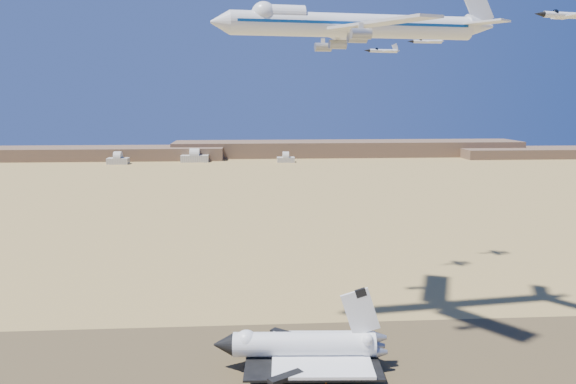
{
  "coord_description": "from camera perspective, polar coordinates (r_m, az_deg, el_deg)",
  "views": [
    {
      "loc": [
        0.22,
        -137.75,
        68.04
      ],
      "look_at": [
        10.28,
        8.0,
        43.92
      ],
      "focal_mm": 35.0,
      "sensor_mm": 36.0,
      "label": 1
    }
  ],
  "objects": [
    {
      "name": "ground",
      "position": [
        153.64,
        -3.79,
        -16.94
      ],
      "size": [
        1200.0,
        1200.0,
        0.0
      ],
      "primitive_type": "plane",
      "color": "#A38548",
      "rests_on": "ground"
    },
    {
      "name": "runway",
      "position": [
        153.62,
        -3.79,
        -16.92
      ],
      "size": [
        600.0,
        50.0,
        0.06
      ],
      "primitive_type": "cube",
      "color": "brown",
      "rests_on": "ground"
    },
    {
      "name": "ridgeline",
      "position": [
        670.96,
        1.64,
        4.2
      ],
      "size": [
        960.0,
        90.0,
        18.0
      ],
      "color": "brown",
      "rests_on": "ground"
    },
    {
      "name": "hangars",
      "position": [
        622.74,
        -9.86,
        3.41
      ],
      "size": [
        200.5,
        29.5,
        30.0
      ],
      "color": "#BCB7A6",
      "rests_on": "ground"
    },
    {
      "name": "shuttle",
      "position": [
        147.93,
        1.49,
        -15.5
      ],
      "size": [
        44.08,
        28.58,
        21.68
      ],
      "rotation": [
        0.0,
        0.0,
        -0.06
      ],
      "color": "white",
      "rests_on": "runway"
    },
    {
      "name": "carrier_747",
      "position": [
        164.88,
        5.88,
        16.5
      ],
      "size": [
        83.58,
        64.07,
        20.75
      ],
      "rotation": [
        0.0,
        0.0,
        0.13
      ],
      "color": "silver"
    },
    {
      "name": "crew_a",
      "position": [
        145.82,
        4.09,
        -18.04
      ],
      "size": [
        0.59,
        0.75,
        1.8
      ],
      "primitive_type": "imported",
      "rotation": [
        0.0,
        0.0,
        1.31
      ],
      "color": "orange",
      "rests_on": "runway"
    },
    {
      "name": "crew_b",
      "position": [
        142.75,
        3.88,
        -18.7
      ],
      "size": [
        0.93,
        0.91,
        1.7
      ],
      "primitive_type": "imported",
      "rotation": [
        0.0,
        0.0,
        2.4
      ],
      "color": "orange",
      "rests_on": "runway"
    },
    {
      "name": "crew_c",
      "position": [
        146.57,
        4.33,
        -17.9
      ],
      "size": [
        1.15,
        0.93,
        1.74
      ],
      "primitive_type": "imported",
      "rotation": [
        0.0,
        0.0,
        2.67
      ],
      "color": "orange",
      "rests_on": "runway"
    },
    {
      "name": "chase_jet_a",
      "position": [
        134.25,
        26.32,
        15.82
      ],
      "size": [
        13.75,
        7.81,
        3.46
      ],
      "rotation": [
        0.0,
        0.0,
        0.21
      ],
      "color": "silver"
    },
    {
      "name": "chase_jet_d",
      "position": [
        214.93,
        9.59,
        13.97
      ],
      "size": [
        13.66,
        7.78,
        3.45
      ],
      "rotation": [
        0.0,
        0.0,
        0.21
      ],
      "color": "silver"
    },
    {
      "name": "chase_jet_e",
      "position": [
        234.84,
        13.91,
        14.63
      ],
      "size": [
        14.6,
        7.82,
        3.63
      ],
      "rotation": [
        0.0,
        0.0,
        0.05
      ],
      "color": "silver"
    }
  ]
}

